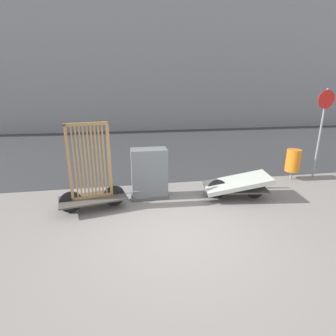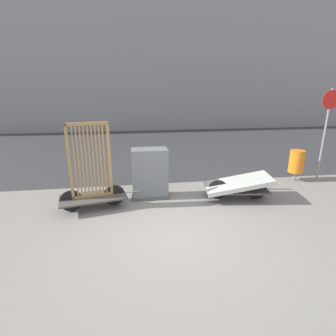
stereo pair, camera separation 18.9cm
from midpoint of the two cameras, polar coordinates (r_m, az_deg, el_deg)
ground_plane at (r=5.73m, az=1.81°, el=-14.13°), size 60.00×60.00×0.00m
road_strip at (r=13.55m, az=-5.46°, el=4.51°), size 56.00×10.67×0.01m
building_facade at (r=20.76m, az=-7.85°, el=25.48°), size 48.00×4.00×11.98m
bike_cart_with_bedframe at (r=6.79m, az=-17.02°, el=-3.05°), size 2.37×1.10×2.19m
bike_cart_with_mattress at (r=7.44m, az=14.04°, el=-3.45°), size 2.44×1.18×0.70m
utility_cabinet at (r=7.25m, az=-4.84°, el=-1.53°), size 1.03×0.58×1.39m
trash_bin at (r=9.54m, az=25.07°, el=1.49°), size 0.45×0.45×1.02m
sign_post at (r=9.82m, az=30.06°, el=8.71°), size 0.58×0.06×2.94m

